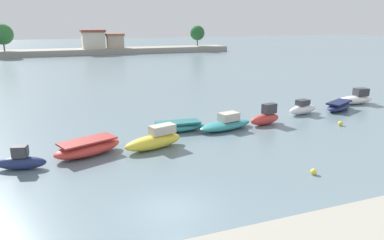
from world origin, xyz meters
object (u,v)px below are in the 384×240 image
at_px(moored_boat_2, 88,148).
at_px(moored_boat_5, 226,124).
at_px(moored_boat_3, 155,140).
at_px(moored_boat_9, 356,99).
at_px(moored_boat_6, 266,117).
at_px(mooring_buoy_1, 340,123).
at_px(moored_boat_7, 303,108).
at_px(mooring_buoy_0, 314,172).
at_px(moored_boat_1, 21,161).
at_px(moored_boat_8, 339,106).
at_px(moored_boat_4, 178,127).

bearing_deg(moored_boat_2, moored_boat_5, -10.55).
xyz_separation_m(moored_boat_3, moored_boat_9, (26.35, 6.64, -0.04)).
xyz_separation_m(moored_boat_6, mooring_buoy_1, (6.37, -2.87, -0.50)).
xyz_separation_m(moored_boat_7, mooring_buoy_0, (-9.20, -13.20, -0.41)).
bearing_deg(moored_boat_2, mooring_buoy_1, -22.33).
height_order(moored_boat_2, moored_boat_3, moored_boat_3).
bearing_deg(moored_boat_6, moored_boat_7, 7.77).
height_order(moored_boat_1, moored_boat_7, moored_boat_1).
bearing_deg(moored_boat_9, moored_boat_8, -151.85).
xyz_separation_m(moored_boat_3, moored_boat_8, (22.13, 4.74, -0.20)).
bearing_deg(moored_boat_6, moored_boat_2, 176.73).
bearing_deg(mooring_buoy_1, moored_boat_8, 49.27).
xyz_separation_m(moored_boat_1, mooring_buoy_0, (17.53, -7.59, -0.36)).
xyz_separation_m(moored_boat_7, moored_boat_9, (8.98, 1.84, 0.03)).
relative_size(moored_boat_1, moored_boat_7, 0.86).
bearing_deg(moored_boat_9, moored_boat_5, -164.20).
bearing_deg(mooring_buoy_0, mooring_buoy_1, 40.30).
bearing_deg(moored_boat_3, moored_boat_4, 34.28).
bearing_deg(moored_boat_7, moored_boat_9, -0.26).
height_order(moored_boat_3, moored_boat_9, moored_boat_9).
bearing_deg(moored_boat_6, moored_boat_3, -178.26).
xyz_separation_m(moored_boat_2, moored_boat_8, (27.10, 4.43, -0.09)).
xyz_separation_m(moored_boat_6, moored_boat_7, (5.79, 2.04, -0.11)).
height_order(moored_boat_6, mooring_buoy_0, moored_boat_6).
relative_size(moored_boat_9, mooring_buoy_0, 12.56).
height_order(moored_boat_2, moored_boat_7, moored_boat_7).
bearing_deg(mooring_buoy_0, moored_boat_8, 43.29).
bearing_deg(moored_boat_7, moored_boat_3, -176.43).
bearing_deg(moored_boat_8, mooring_buoy_0, -161.76).
distance_m(moored_boat_3, moored_boat_5, 7.80).
bearing_deg(moored_boat_6, moored_boat_4, 162.42).
xyz_separation_m(moored_boat_8, mooring_buoy_1, (-4.18, -4.86, -0.26)).
height_order(moored_boat_5, moored_boat_7, moored_boat_7).
distance_m(moored_boat_2, moored_boat_9, 31.95).
height_order(moored_boat_2, moored_boat_9, moored_boat_9).
bearing_deg(moored_boat_1, moored_boat_7, 26.21).
bearing_deg(moored_boat_2, moored_boat_6, -12.87).
relative_size(moored_boat_1, moored_boat_4, 0.68).
bearing_deg(moored_boat_9, moored_boat_7, -164.47).
bearing_deg(moored_boat_9, mooring_buoy_0, -136.47).
height_order(moored_boat_3, moored_boat_8, moored_boat_3).
relative_size(moored_boat_4, moored_boat_9, 1.01).
relative_size(moored_boat_3, moored_boat_7, 1.28).
relative_size(moored_boat_5, moored_boat_9, 1.17).
distance_m(moored_boat_2, moored_boat_6, 16.73).
bearing_deg(mooring_buoy_1, moored_boat_1, -178.54).
xyz_separation_m(moored_boat_1, moored_boat_7, (26.73, 5.61, 0.05)).
bearing_deg(moored_boat_3, moored_boat_2, 160.98).
bearing_deg(moored_boat_5, moored_boat_3, -172.45).
xyz_separation_m(moored_boat_4, mooring_buoy_0, (5.09, -12.04, -0.22)).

